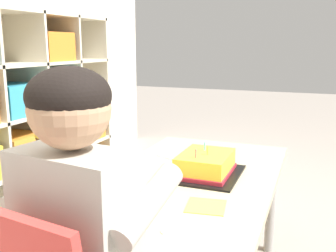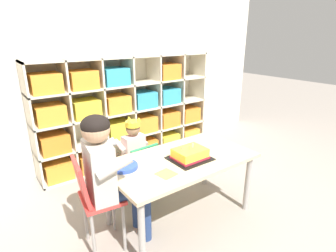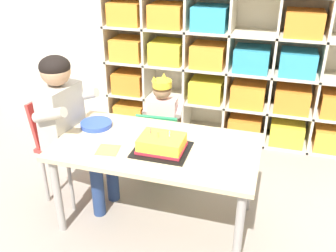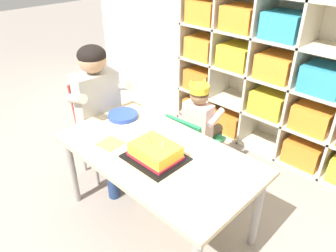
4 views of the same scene
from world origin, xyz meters
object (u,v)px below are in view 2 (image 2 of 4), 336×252
(paper_plate_stack, at_px, (124,166))
(fork_scattered_mid_table, at_px, (149,156))
(classroom_chair_adult_side, at_px, (94,196))
(child_with_crown, at_px, (131,147))
(adult_helper_seated, at_px, (108,168))
(fork_beside_plate_stack, at_px, (187,145))
(classroom_chair_blue, at_px, (138,165))
(fork_near_child_seat, at_px, (207,139))
(birthday_cake_on_tray, at_px, (190,155))
(fork_by_napkin, at_px, (143,180))
(activity_table, at_px, (181,165))

(paper_plate_stack, distance_m, fork_scattered_mid_table, 0.27)
(paper_plate_stack, bearing_deg, classroom_chair_adult_side, -170.30)
(child_with_crown, relative_size, adult_helper_seated, 0.77)
(paper_plate_stack, relative_size, fork_scattered_mid_table, 1.74)
(classroom_chair_adult_side, xyz_separation_m, fork_scattered_mid_table, (0.53, 0.11, 0.12))
(child_with_crown, bearing_deg, fork_beside_plate_stack, 126.51)
(classroom_chair_blue, xyz_separation_m, fork_near_child_seat, (0.60, -0.31, 0.23))
(child_with_crown, distance_m, fork_beside_plate_stack, 0.55)
(fork_scattered_mid_table, height_order, fork_near_child_seat, same)
(fork_near_child_seat, bearing_deg, birthday_cake_on_tray, -162.28)
(paper_plate_stack, distance_m, fork_near_child_seat, 0.93)
(adult_helper_seated, xyz_separation_m, birthday_cake_on_tray, (0.67, -0.11, -0.04))
(child_with_crown, height_order, fork_by_napkin, child_with_crown)
(fork_beside_plate_stack, xyz_separation_m, fork_scattered_mid_table, (-0.41, 0.00, 0.00))
(adult_helper_seated, distance_m, fork_by_napkin, 0.26)
(fork_near_child_seat, bearing_deg, child_with_crown, 134.45)
(classroom_chair_blue, xyz_separation_m, fork_beside_plate_stack, (0.35, -0.31, 0.23))
(activity_table, relative_size, child_with_crown, 1.52)
(classroom_chair_blue, xyz_separation_m, classroom_chair_adult_side, (-0.60, -0.42, 0.11))
(child_with_crown, distance_m, classroom_chair_adult_side, 0.79)
(activity_table, bearing_deg, birthday_cake_on_tray, -46.93)
(fork_beside_plate_stack, relative_size, fork_by_napkin, 1.32)
(classroom_chair_adult_side, bearing_deg, activity_table, -87.92)
(activity_table, relative_size, paper_plate_stack, 5.96)
(classroom_chair_adult_side, bearing_deg, fork_scattered_mid_table, -70.38)
(classroom_chair_adult_side, distance_m, fork_beside_plate_stack, 0.96)
(activity_table, height_order, fork_beside_plate_stack, fork_beside_plate_stack)
(fork_scattered_mid_table, xyz_separation_m, fork_near_child_seat, (0.67, -0.01, -0.00))
(classroom_chair_blue, height_order, fork_by_napkin, same)
(classroom_chair_blue, bearing_deg, activity_table, 100.86)
(birthday_cake_on_tray, bearing_deg, paper_plate_stack, 161.18)
(activity_table, height_order, paper_plate_stack, paper_plate_stack)
(classroom_chair_adult_side, bearing_deg, fork_beside_plate_stack, -75.64)
(classroom_chair_blue, xyz_separation_m, adult_helper_seated, (-0.48, -0.43, 0.30))
(activity_table, xyz_separation_m, child_with_crown, (-0.14, 0.59, -0.00))
(adult_helper_seated, bearing_deg, activity_table, -87.53)
(fork_by_napkin, xyz_separation_m, fork_near_child_seat, (0.91, 0.29, -0.00))
(classroom_chair_adult_side, height_order, fork_beside_plate_stack, classroom_chair_adult_side)
(classroom_chair_adult_side, distance_m, fork_scattered_mid_table, 0.56)
(activity_table, distance_m, fork_scattered_mid_table, 0.28)
(classroom_chair_adult_side, relative_size, adult_helper_seated, 0.71)
(fork_near_child_seat, bearing_deg, classroom_chair_blue, 141.36)
(adult_helper_seated, relative_size, fork_by_napkin, 10.05)
(activity_table, distance_m, classroom_chair_adult_side, 0.74)
(fork_by_napkin, bearing_deg, classroom_chair_adult_side, -170.00)
(classroom_chair_blue, height_order, paper_plate_stack, paper_plate_stack)
(birthday_cake_on_tray, xyz_separation_m, fork_scattered_mid_table, (-0.25, 0.24, -0.04))
(activity_table, height_order, child_with_crown, child_with_crown)
(classroom_chair_adult_side, distance_m, fork_by_napkin, 0.37)
(child_with_crown, xyz_separation_m, adult_helper_seated, (-0.48, -0.54, 0.15))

